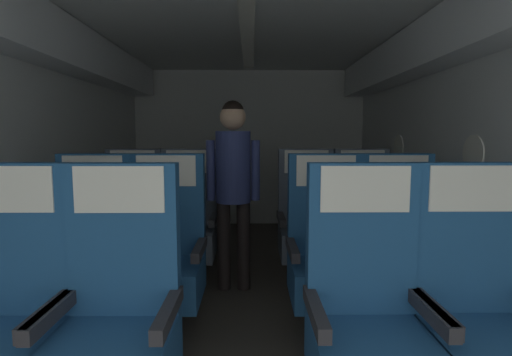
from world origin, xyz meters
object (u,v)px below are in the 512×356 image
Objects in this scene: seat_b_left_aisle at (165,258)px; seat_c_left_aisle at (188,226)px; seat_c_right_aisle at (364,225)px; seat_a_left_aisle at (117,324)px; seat_b_right_aisle at (400,257)px; seat_b_right_window at (327,258)px; seat_b_left_window at (91,259)px; seat_c_left_window at (132,227)px; seat_a_right_window at (368,322)px; flight_attendant at (233,176)px; seat_a_right_aisle at (478,320)px; seat_a_left_window at (3,323)px; seat_c_right_window at (307,226)px.

seat_b_left_aisle is 0.89m from seat_c_left_aisle.
seat_a_left_aisle is at bearing -130.77° from seat_c_right_aisle.
seat_b_right_aisle is 1.00× the size of seat_b_right_window.
seat_b_left_aisle and seat_b_right_window have the same top height.
seat_a_left_aisle and seat_b_left_window have the same top height.
seat_b_right_window and seat_c_left_window have the same top height.
seat_b_right_aisle is (1.52, 0.88, 0.00)m from seat_a_left_aisle.
seat_b_right_aisle is 1.00× the size of seat_c_left_aisle.
seat_a_right_window is at bearing -49.16° from seat_c_left_window.
flight_attendant is at bearing 131.97° from seat_b_right_window.
seat_a_right_aisle is 1.75m from seat_b_left_aisle.
flight_attendant is (-1.12, -0.20, 0.46)m from seat_c_right_aisle.
seat_c_left_window is 1.00× the size of seat_c_left_aisle.
seat_b_right_aisle is at bearing 90.24° from seat_a_right_aisle.
seat_a_right_aisle and seat_c_right_aisle have the same top height.
seat_c_right_window is (1.52, 1.77, 0.00)m from seat_a_left_window.
seat_b_left_window and seat_c_right_aisle have the same top height.
seat_c_left_window is at bearing 149.89° from seat_b_right_window.
seat_a_left_aisle is 0.89m from seat_b_left_aisle.
seat_a_right_window and seat_c_right_window have the same top height.
seat_c_left_aisle is 1.53m from seat_c_right_aisle.
seat_b_right_window and seat_c_right_aisle have the same top height.
flight_attendant is at bearing 111.90° from seat_a_right_window.
seat_a_left_aisle is 1.82m from seat_c_left_window.
seat_b_left_window is 0.89m from seat_c_left_window.
seat_c_left_window and seat_c_right_aisle have the same top height.
seat_b_left_window is at bearing -179.77° from seat_b_right_aisle.
seat_b_left_window and seat_c_left_window have the same top height.
seat_b_left_aisle is 1.36m from seat_c_right_window.
seat_b_left_aisle is (0.48, 0.88, 0.00)m from seat_a_left_window.
seat_a_right_window is 1.77m from seat_c_right_window.
seat_a_right_aisle is 1.00× the size of seat_a_right_window.
seat_a_right_window and seat_b_left_window have the same top height.
seat_b_left_aisle is at bearing 61.06° from seat_a_left_window.
seat_c_left_aisle is at bearing 62.25° from seat_b_left_window.
seat_a_right_window is 1.00× the size of seat_b_right_window.
seat_c_right_aisle is at bearing 88.86° from seat_b_right_aisle.
seat_b_right_window is (1.05, 0.88, 0.00)m from seat_a_left_aisle.
seat_a_left_window is at bearing 179.69° from seat_a_right_window.
seat_c_left_aisle is 0.74× the size of flight_attendant.
seat_c_right_aisle is at bearing 0.33° from seat_c_left_aisle.
seat_a_left_window is 1.00× the size of seat_c_right_window.
seat_b_right_aisle is 1.00× the size of seat_c_right_aisle.
seat_a_right_aisle is at bearing -90.46° from seat_c_right_aisle.
seat_a_left_aisle is 1.00× the size of seat_c_left_window.
seat_a_right_window is at bearing 0.11° from seat_a_left_aisle.
seat_a_left_window is at bearing -118.94° from seat_b_left_aisle.
seat_c_right_aisle is at bearing -172.61° from flight_attendant.
seat_a_right_aisle and seat_b_left_window have the same top height.
seat_a_right_window is at bearing -89.74° from seat_b_right_window.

